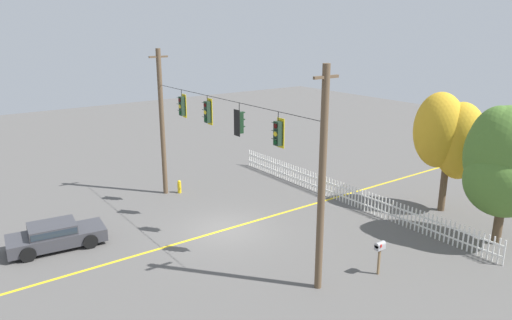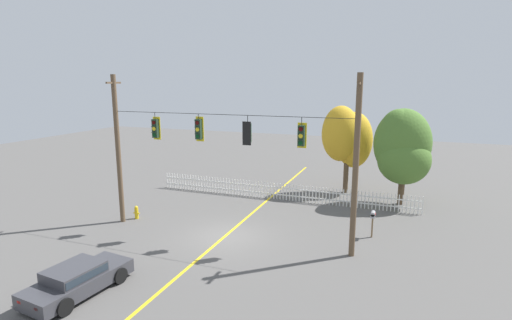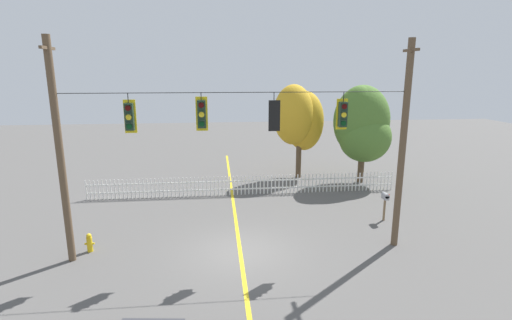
% 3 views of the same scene
% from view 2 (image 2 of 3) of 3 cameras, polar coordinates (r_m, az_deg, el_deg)
% --- Properties ---
extents(ground, '(80.00, 80.00, 0.00)m').
position_cam_2_polar(ground, '(20.97, -4.53, -10.95)').
color(ground, '#565451').
extents(lane_centerline_stripe, '(0.16, 36.00, 0.01)m').
position_cam_2_polar(lane_centerline_stripe, '(20.97, -4.53, -10.94)').
color(lane_centerline_stripe, gold).
rests_on(lane_centerline_stripe, ground).
extents(signal_support_span, '(13.19, 1.10, 8.30)m').
position_cam_2_polar(signal_support_span, '(19.76, -4.72, 0.48)').
color(signal_support_span, brown).
rests_on(signal_support_span, ground).
extents(traffic_signal_northbound_secondary, '(0.43, 0.38, 1.45)m').
position_cam_2_polar(traffic_signal_northbound_secondary, '(21.54, -14.30, 4.45)').
color(traffic_signal_northbound_secondary, black).
extents(traffic_signal_eastbound_side, '(0.43, 0.38, 1.41)m').
position_cam_2_polar(traffic_signal_eastbound_side, '(20.18, -8.27, 4.43)').
color(traffic_signal_eastbound_side, black).
extents(traffic_signal_southbound_primary, '(0.43, 0.38, 1.42)m').
position_cam_2_polar(traffic_signal_southbound_primary, '(19.04, -1.22, 3.91)').
color(traffic_signal_southbound_primary, black).
extents(traffic_signal_northbound_primary, '(0.43, 0.38, 1.44)m').
position_cam_2_polar(traffic_signal_northbound_primary, '(18.25, 6.57, 3.53)').
color(traffic_signal_northbound_primary, black).
extents(white_picket_fence, '(17.99, 0.06, 1.13)m').
position_cam_2_polar(white_picket_fence, '(26.97, 3.50, -4.56)').
color(white_picket_fence, white).
rests_on(white_picket_fence, ground).
extents(autumn_maple_near_fence, '(3.51, 2.90, 6.27)m').
position_cam_2_polar(autumn_maple_near_fence, '(28.76, 13.04, 3.25)').
color(autumn_maple_near_fence, brown).
rests_on(autumn_maple_near_fence, ground).
extents(autumn_maple_mid, '(3.60, 3.28, 6.26)m').
position_cam_2_polar(autumn_maple_mid, '(26.86, 20.30, 1.67)').
color(autumn_maple_mid, brown).
rests_on(autumn_maple_mid, ground).
extents(parked_car, '(2.20, 4.22, 1.15)m').
position_cam_2_polar(parked_car, '(16.97, -24.39, -15.34)').
color(parked_car, '#38383D').
rests_on(parked_car, ground).
extents(fire_hydrant, '(0.38, 0.22, 0.77)m').
position_cam_2_polar(fire_hydrant, '(24.37, -16.87, -7.25)').
color(fire_hydrant, gold).
rests_on(fire_hydrant, ground).
extents(roadside_mailbox, '(0.25, 0.44, 1.40)m').
position_cam_2_polar(roadside_mailbox, '(21.28, 16.51, -7.79)').
color(roadside_mailbox, brown).
rests_on(roadside_mailbox, ground).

